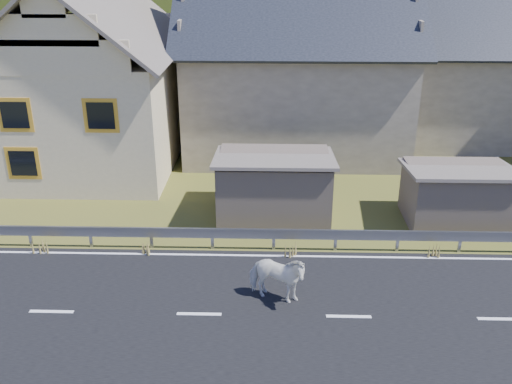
{
  "coord_description": "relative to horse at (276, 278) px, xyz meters",
  "views": [
    {
      "loc": [
        -2.12,
        -12.69,
        9.07
      ],
      "look_at": [
        -2.56,
        3.01,
        2.33
      ],
      "focal_mm": 40.0,
      "sensor_mm": 36.0,
      "label": 1
    }
  ],
  "objects": [
    {
      "name": "ground",
      "position": [
        1.93,
        -0.72,
        -0.77
      ],
      "size": [
        160.0,
        160.0,
        0.0
      ],
      "primitive_type": "plane",
      "color": "#424F1A",
      "rests_on": "ground"
    },
    {
      "name": "road",
      "position": [
        1.93,
        -0.72,
        -0.75
      ],
      "size": [
        60.0,
        7.0,
        0.04
      ],
      "primitive_type": "cube",
      "color": "black",
      "rests_on": "ground"
    },
    {
      "name": "lane_markings",
      "position": [
        1.93,
        -0.72,
        -0.72
      ],
      "size": [
        60.0,
        6.6,
        0.01
      ],
      "primitive_type": "cube",
      "color": "silver",
      "rests_on": "road"
    },
    {
      "name": "guardrail",
      "position": [
        1.93,
        2.96,
        -0.2
      ],
      "size": [
        28.1,
        0.09,
        0.75
      ],
      "color": "#93969B",
      "rests_on": "ground"
    },
    {
      "name": "shed_left",
      "position": [
        -0.07,
        5.78,
        0.33
      ],
      "size": [
        4.3,
        3.3,
        2.4
      ],
      "primitive_type": "cube",
      "color": "brown",
      "rests_on": "ground"
    },
    {
      "name": "shed_right",
      "position": [
        6.43,
        5.28,
        0.23
      ],
      "size": [
        3.8,
        2.9,
        2.2
      ],
      "primitive_type": "cube",
      "color": "brown",
      "rests_on": "ground"
    },
    {
      "name": "house_cream",
      "position": [
        -8.07,
        11.28,
        3.59
      ],
      "size": [
        7.8,
        9.8,
        8.3
      ],
      "color": "beige",
      "rests_on": "ground"
    },
    {
      "name": "house_stone_a",
      "position": [
        0.93,
        14.28,
        3.87
      ],
      "size": [
        10.8,
        9.8,
        8.9
      ],
      "color": "gray",
      "rests_on": "ground"
    },
    {
      "name": "house_stone_b",
      "position": [
        10.93,
        16.28,
        3.47
      ],
      "size": [
        9.8,
        8.8,
        8.1
      ],
      "color": "gray",
      "rests_on": "ground"
    },
    {
      "name": "mountain",
      "position": [
        6.93,
        179.28,
        -20.77
      ],
      "size": [
        440.0,
        280.0,
        260.0
      ],
      "primitive_type": "ellipsoid",
      "color": "#263613",
      "rests_on": "ground"
    },
    {
      "name": "horse",
      "position": [
        0.0,
        0.0,
        0.0
      ],
      "size": [
        1.31,
        1.88,
        1.45
      ],
      "primitive_type": "imported",
      "rotation": [
        0.0,
        0.0,
        1.23
      ],
      "color": "silver",
      "rests_on": "road"
    }
  ]
}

